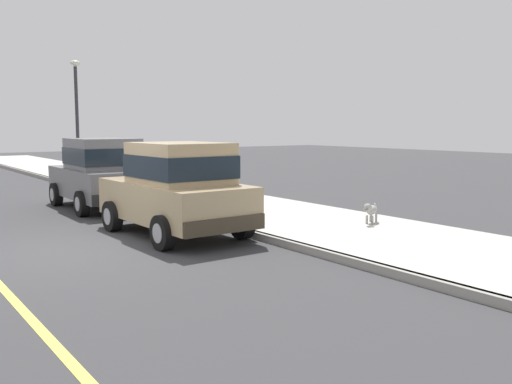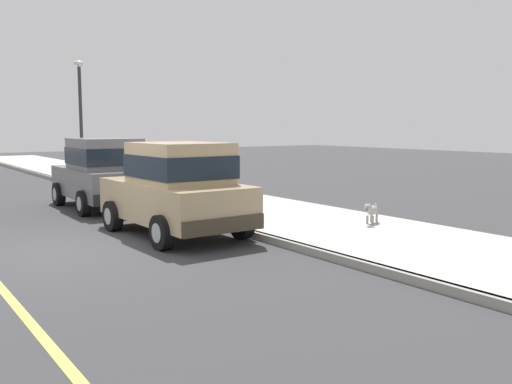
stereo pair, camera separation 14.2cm
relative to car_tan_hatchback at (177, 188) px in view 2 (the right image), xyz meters
The scene contains 7 objects.
ground_plane 2.30m from the car_tan_hatchback, behind, with size 80.00×80.00×0.00m, color #38383A.
curb 1.45m from the car_tan_hatchback, ahead, with size 0.16×64.00×0.14m, color gray.
sidewalk 3.06m from the car_tan_hatchback, ahead, with size 3.60×64.00×0.14m, color #B7B5AD.
car_tan_hatchback is the anchor object (origin of this frame).
car_grey_hatchback 4.52m from the car_tan_hatchback, 88.78° to the left, with size 2.00×3.83×1.88m.
dog_grey 4.12m from the car_tan_hatchback, 26.56° to the right, with size 0.70×0.41×0.49m.
street_lamp 10.86m from the car_tan_hatchback, 82.09° to the left, with size 0.36×0.36×4.42m.
Camera 2 is at (-2.99, -9.98, 2.20)m, focal length 39.42 mm.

